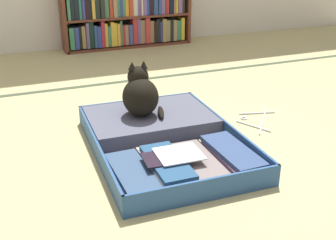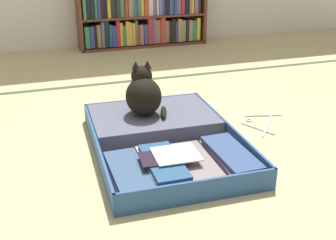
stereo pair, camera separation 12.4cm
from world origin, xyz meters
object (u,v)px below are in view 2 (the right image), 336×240
at_px(open_suitcase, 162,136).
at_px(black_cat, 143,94).
at_px(bookshelf, 142,3).
at_px(clothes_hanger, 262,122).

xyz_separation_m(open_suitcase, black_cat, (-0.04, 0.19, 0.17)).
relative_size(bookshelf, open_suitcase, 1.24).
bearing_deg(clothes_hanger, open_suitcase, -172.33).
bearing_deg(clothes_hanger, bookshelf, 94.37).
bearing_deg(clothes_hanger, black_cat, 170.89).
height_order(open_suitcase, black_cat, black_cat).
distance_m(black_cat, clothes_hanger, 0.72).
relative_size(open_suitcase, clothes_hanger, 3.11).
height_order(open_suitcase, clothes_hanger, open_suitcase).
bearing_deg(open_suitcase, clothes_hanger, 7.67).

